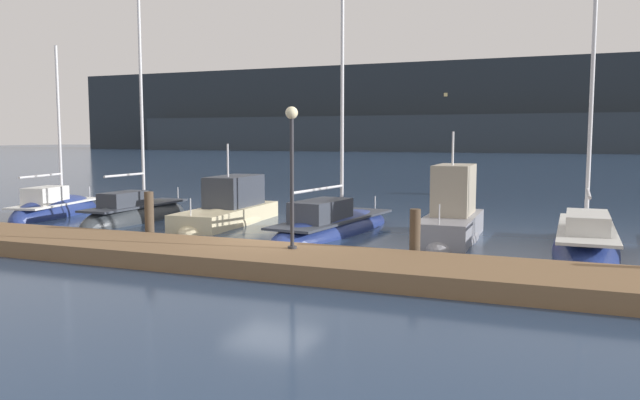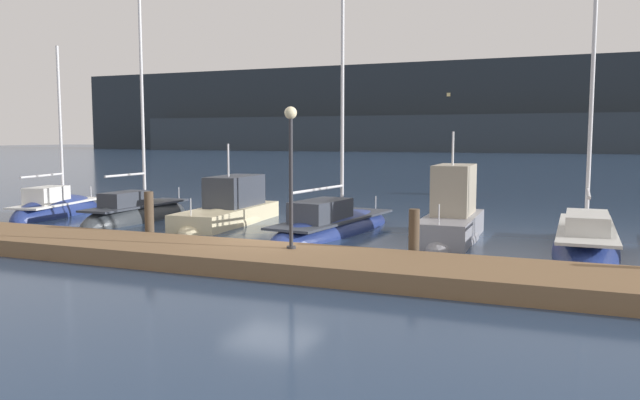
% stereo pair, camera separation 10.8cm
% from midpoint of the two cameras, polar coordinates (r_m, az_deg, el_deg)
% --- Properties ---
extents(ground_plane, '(400.00, 400.00, 0.00)m').
position_cam_midpoint_polar(ground_plane, '(17.83, -4.50, -4.93)').
color(ground_plane, navy).
extents(dock, '(31.48, 2.80, 0.45)m').
position_cam_midpoint_polar(dock, '(16.24, -7.29, -5.21)').
color(dock, brown).
rests_on(dock, ground).
extents(mooring_pile_1, '(0.28, 0.28, 1.65)m').
position_cam_midpoint_polar(mooring_pile_1, '(19.74, -15.49, -1.65)').
color(mooring_pile_1, '#4C3D2D').
rests_on(mooring_pile_1, ground).
extents(mooring_pile_2, '(0.28, 0.28, 1.48)m').
position_cam_midpoint_polar(mooring_pile_2, '(16.20, 8.48, -3.41)').
color(mooring_pile_2, '#4C3D2D').
rests_on(mooring_pile_2, ground).
extents(sailboat_berth_1, '(2.76, 5.94, 7.99)m').
position_cam_midpoint_polar(sailboat_berth_1, '(28.76, -23.12, -1.09)').
color(sailboat_berth_1, navy).
rests_on(sailboat_berth_1, ground).
extents(sailboat_berth_2, '(1.60, 6.21, 10.02)m').
position_cam_midpoint_polar(sailboat_berth_2, '(25.78, -16.58, -1.59)').
color(sailboat_berth_2, '#2D3338').
rests_on(sailboat_berth_2, ground).
extents(motorboat_berth_3, '(2.28, 6.43, 3.73)m').
position_cam_midpoint_polar(motorboat_berth_3, '(24.25, -8.50, -1.49)').
color(motorboat_berth_3, beige).
rests_on(motorboat_berth_3, ground).
extents(sailboat_berth_4, '(2.96, 7.94, 12.36)m').
position_cam_midpoint_polar(sailboat_berth_4, '(21.76, 1.03, -2.62)').
color(sailboat_berth_4, navy).
rests_on(sailboat_berth_4, ground).
extents(motorboat_berth_5, '(1.79, 5.17, 4.12)m').
position_cam_midpoint_polar(motorboat_berth_5, '(20.74, 11.76, -2.32)').
color(motorboat_berth_5, gray).
rests_on(motorboat_berth_5, ground).
extents(sailboat_berth_6, '(1.87, 7.52, 11.19)m').
position_cam_midpoint_polar(sailboat_berth_6, '(19.58, 22.96, -4.07)').
color(sailboat_berth_6, navy).
rests_on(sailboat_berth_6, ground).
extents(channel_buoy, '(1.38, 1.38, 1.79)m').
position_cam_midpoint_polar(channel_buoy, '(36.73, 12.35, 1.49)').
color(channel_buoy, red).
rests_on(channel_buoy, ground).
extents(dock_lamppost, '(0.32, 0.32, 3.63)m').
position_cam_midpoint_polar(dock_lamppost, '(15.86, -2.79, 4.31)').
color(dock_lamppost, '#2D2D33').
rests_on(dock_lamppost, dock).
extents(hillside_backdrop, '(240.00, 23.00, 20.41)m').
position_cam_midpoint_polar(hillside_backdrop, '(149.45, 17.76, 7.85)').
color(hillside_backdrop, '#232B33').
rests_on(hillside_backdrop, ground).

